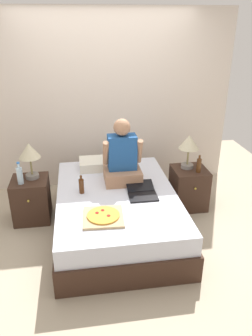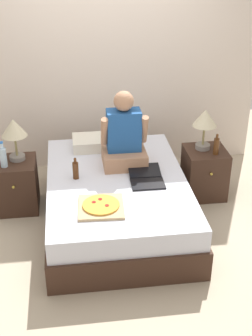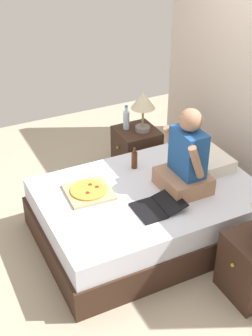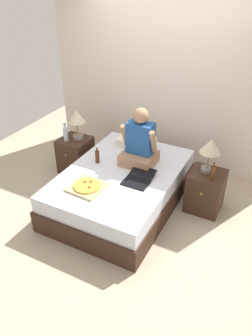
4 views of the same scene
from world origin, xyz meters
name	(u,v)px [view 4 (image 4 of 4)]	position (x,y,z in m)	size (l,w,h in m)	color
ground_plane	(122,202)	(0.00, 0.00, 0.00)	(5.69, 5.69, 0.00)	tan
wall_back	(164,85)	(0.00, 1.36, 1.25)	(3.69, 0.12, 2.50)	beige
bed	(122,188)	(0.00, 0.00, 0.25)	(1.40, 2.01, 0.51)	#382319
nightstand_left	(76,155)	(-1.02, 0.41, 0.27)	(0.44, 0.47, 0.55)	#382319
lamp_on_left_nightstand	(77,118)	(-0.98, 0.46, 0.87)	(0.26, 0.26, 0.45)	gray
water_bottle	(66,134)	(-1.10, 0.32, 0.66)	(0.07, 0.07, 0.28)	silver
nightstand_right	(205,191)	(1.02, 0.41, 0.27)	(0.44, 0.47, 0.55)	#382319
lamp_on_right_nightstand	(210,149)	(0.99, 0.46, 0.87)	(0.26, 0.26, 0.45)	gray
beer_bottle	(213,172)	(1.09, 0.31, 0.64)	(0.06, 0.06, 0.23)	#512D14
pillow	(136,142)	(-0.14, 0.72, 0.57)	(0.52, 0.34, 0.12)	silver
person_seated	(140,144)	(0.11, 0.30, 0.79)	(0.47, 0.40, 0.78)	#A37556
laptop	(138,179)	(0.28, -0.09, 0.53)	(0.32, 0.42, 0.07)	black
pizza_box	(87,187)	(-0.20, -0.51, 0.53)	(0.42, 0.42, 0.05)	tan
beer_bottle_on_bed	(97,156)	(-0.39, 0.05, 0.60)	(0.06, 0.06, 0.22)	#4C2811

